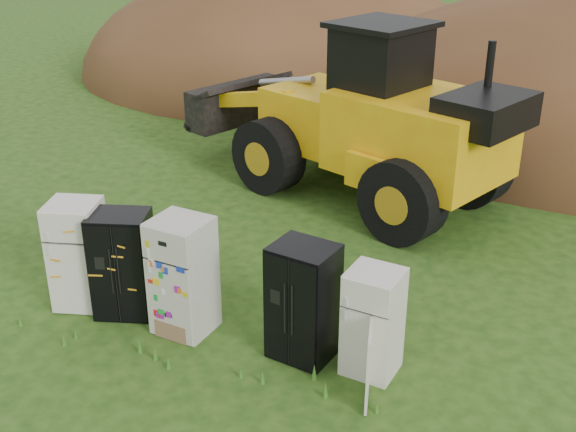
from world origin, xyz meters
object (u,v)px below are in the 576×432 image
fridge_leftmost (78,254)px  wheel_loader (343,106)px  fridge_sticker (183,276)px  fridge_black_right (303,302)px  fridge_black_side (123,264)px  fridge_open_door (373,322)px

fridge_leftmost → wheel_loader: size_ratio=0.23×
fridge_sticker → fridge_black_right: 1.92m
fridge_black_side → fridge_black_right: fridge_black_right is taller
fridge_sticker → wheel_loader: wheel_loader is taller
fridge_leftmost → fridge_black_side: fridge_leftmost is taller
fridge_leftmost → fridge_sticker: fridge_sticker is taller
fridge_leftmost → fridge_sticker: size_ratio=0.97×
fridge_sticker → fridge_black_right: size_ratio=1.05×
fridge_sticker → fridge_black_side: bearing=-177.7°
fridge_black_right → fridge_open_door: (1.03, -0.01, -0.09)m
wheel_loader → fridge_sticker: bearing=-71.4°
fridge_sticker → fridge_open_door: 2.96m
fridge_black_side → fridge_sticker: bearing=-21.2°
fridge_open_door → fridge_sticker: bearing=-172.3°
fridge_black_right → fridge_black_side: bearing=-170.4°
fridge_leftmost → wheel_loader: (2.41, 6.33, 1.03)m
fridge_black_side → fridge_black_right: (3.06, -0.05, 0.02)m
fridge_sticker → fridge_black_right: (1.92, 0.04, -0.05)m
fridge_open_door → wheel_loader: (-2.49, 6.36, 1.13)m
fridge_sticker → wheel_loader: bearing=92.4°
fridge_black_right → fridge_open_door: size_ratio=1.11×
fridge_open_door → fridge_black_side: bearing=-173.6°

